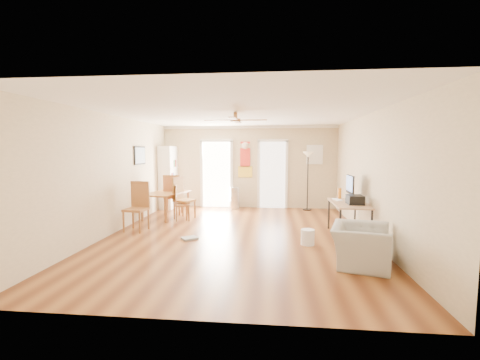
# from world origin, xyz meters

# --- Properties ---
(floor) EXTENTS (7.00, 7.00, 0.00)m
(floor) POSITION_xyz_m (0.00, 0.00, 0.00)
(floor) COLOR brown
(floor) RESTS_ON ground
(ceiling) EXTENTS (5.50, 7.00, 0.00)m
(ceiling) POSITION_xyz_m (0.00, 0.00, 2.60)
(ceiling) COLOR silver
(ceiling) RESTS_ON floor
(wall_back) EXTENTS (5.50, 0.04, 2.60)m
(wall_back) POSITION_xyz_m (0.00, 3.50, 1.30)
(wall_back) COLOR beige
(wall_back) RESTS_ON floor
(wall_front) EXTENTS (5.50, 0.04, 2.60)m
(wall_front) POSITION_xyz_m (0.00, -3.50, 1.30)
(wall_front) COLOR beige
(wall_front) RESTS_ON floor
(wall_left) EXTENTS (0.04, 7.00, 2.60)m
(wall_left) POSITION_xyz_m (-2.75, 0.00, 1.30)
(wall_left) COLOR beige
(wall_left) RESTS_ON floor
(wall_right) EXTENTS (0.04, 7.00, 2.60)m
(wall_right) POSITION_xyz_m (2.75, 0.00, 1.30)
(wall_right) COLOR beige
(wall_right) RESTS_ON floor
(crown_molding) EXTENTS (5.50, 7.00, 0.08)m
(crown_molding) POSITION_xyz_m (0.00, 0.00, 2.56)
(crown_molding) COLOR white
(crown_molding) RESTS_ON wall_back
(kitchen_doorway) EXTENTS (0.90, 0.10, 2.10)m
(kitchen_doorway) POSITION_xyz_m (-1.05, 3.48, 1.05)
(kitchen_doorway) COLOR white
(kitchen_doorway) RESTS_ON wall_back
(bathroom_doorway) EXTENTS (0.80, 0.10, 2.10)m
(bathroom_doorway) POSITION_xyz_m (0.75, 3.48, 1.05)
(bathroom_doorway) COLOR white
(bathroom_doorway) RESTS_ON wall_back
(wall_decal) EXTENTS (0.46, 0.03, 1.10)m
(wall_decal) POSITION_xyz_m (-0.13, 3.48, 1.55)
(wall_decal) COLOR red
(wall_decal) RESTS_ON wall_back
(ac_grille) EXTENTS (0.50, 0.04, 0.60)m
(ac_grille) POSITION_xyz_m (2.05, 3.47, 1.70)
(ac_grille) COLOR white
(ac_grille) RESTS_ON wall_back
(framed_poster) EXTENTS (0.04, 0.66, 0.48)m
(framed_poster) POSITION_xyz_m (-2.73, 1.40, 1.70)
(framed_poster) COLOR black
(framed_poster) RESTS_ON wall_left
(ceiling_fan) EXTENTS (1.24, 1.24, 0.20)m
(ceiling_fan) POSITION_xyz_m (0.00, -0.30, 2.43)
(ceiling_fan) COLOR #593819
(ceiling_fan) RESTS_ON ceiling
(bookshelf) EXTENTS (0.63, 0.96, 1.96)m
(bookshelf) POSITION_xyz_m (-2.53, 3.14, 0.98)
(bookshelf) COLOR white
(bookshelf) RESTS_ON floor
(dining_table) EXTENTS (1.08, 1.51, 0.69)m
(dining_table) POSITION_xyz_m (-2.15, 1.75, 0.34)
(dining_table) COLOR #A37534
(dining_table) RESTS_ON floor
(dining_chair_right_a) EXTENTS (0.58, 0.58, 1.11)m
(dining_chair_right_a) POSITION_xyz_m (-1.60, 1.61, 0.55)
(dining_chair_right_a) COLOR #A67035
(dining_chair_right_a) RESTS_ON floor
(dining_chair_right_b) EXTENTS (0.47, 0.47, 0.92)m
(dining_chair_right_b) POSITION_xyz_m (-1.60, 1.41, 0.46)
(dining_chair_right_b) COLOR #AD7337
(dining_chair_right_b) RESTS_ON floor
(dining_chair_near) EXTENTS (0.50, 0.50, 1.11)m
(dining_chair_near) POSITION_xyz_m (-2.34, 0.20, 0.55)
(dining_chair_near) COLOR #9E5D32
(dining_chair_near) RESTS_ON floor
(dining_chair_far) EXTENTS (0.52, 0.52, 1.13)m
(dining_chair_far) POSITION_xyz_m (-2.09, 2.16, 0.57)
(dining_chair_far) COLOR #A36034
(dining_chair_far) RESTS_ON floor
(trash_can) EXTENTS (0.39, 0.39, 0.68)m
(trash_can) POSITION_xyz_m (-0.44, 3.20, 0.34)
(trash_can) COLOR silver
(trash_can) RESTS_ON floor
(torchiere_lamp) EXTENTS (0.39, 0.39, 1.79)m
(torchiere_lamp) POSITION_xyz_m (1.82, 3.18, 0.90)
(torchiere_lamp) COLOR black
(torchiere_lamp) RESTS_ON floor
(computer_desk) EXTENTS (0.67, 1.35, 0.72)m
(computer_desk) POSITION_xyz_m (2.36, 0.20, 0.36)
(computer_desk) COLOR tan
(computer_desk) RESTS_ON floor
(imac) EXTENTS (0.12, 0.61, 0.56)m
(imac) POSITION_xyz_m (2.47, 0.58, 1.00)
(imac) COLOR black
(imac) RESTS_ON computer_desk
(keyboard) EXTENTS (0.18, 0.38, 0.01)m
(keyboard) POSITION_xyz_m (2.20, 0.60, 0.73)
(keyboard) COLOR white
(keyboard) RESTS_ON computer_desk
(printer) EXTENTS (0.31, 0.36, 0.18)m
(printer) POSITION_xyz_m (2.45, 0.05, 0.81)
(printer) COLOR black
(printer) RESTS_ON computer_desk
(orange_bottle) EXTENTS (0.10, 0.10, 0.24)m
(orange_bottle) POSITION_xyz_m (2.30, 0.84, 0.84)
(orange_bottle) COLOR orange
(orange_bottle) RESTS_ON computer_desk
(wastebasket_a) EXTENTS (0.33, 0.33, 0.30)m
(wastebasket_a) POSITION_xyz_m (1.44, -0.53, 0.15)
(wastebasket_a) COLOR white
(wastebasket_a) RESTS_ON floor
(wastebasket_b) EXTENTS (0.29, 0.29, 0.29)m
(wastebasket_b) POSITION_xyz_m (2.08, -0.60, 0.15)
(wastebasket_b) COLOR white
(wastebasket_b) RESTS_ON floor
(floor_cloth) EXTENTS (0.39, 0.38, 0.04)m
(floor_cloth) POSITION_xyz_m (-0.95, -0.38, 0.02)
(floor_cloth) COLOR gray
(floor_cloth) RESTS_ON floor
(armchair) EXTENTS (1.09, 1.18, 0.64)m
(armchair) POSITION_xyz_m (2.15, -1.57, 0.32)
(armchair) COLOR #A1A19C
(armchair) RESTS_ON floor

